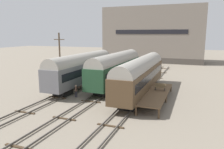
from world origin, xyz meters
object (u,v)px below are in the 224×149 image
(train_car_green, at_px, (117,67))
(bench, at_px, (160,87))
(train_car_grey, at_px, (82,68))
(person_worker, at_px, (76,90))
(train_car_brown, at_px, (141,73))
(utility_pole, at_px, (60,60))

(train_car_green, xyz_separation_m, bench, (7.80, -4.82, -1.50))
(train_car_green, xyz_separation_m, train_car_grey, (-4.97, -2.40, -0.03))
(person_worker, bearing_deg, train_car_brown, 30.70)
(train_car_grey, relative_size, bench, 12.48)
(train_car_green, relative_size, train_car_grey, 1.02)
(person_worker, bearing_deg, train_car_grey, 110.44)
(train_car_grey, bearing_deg, utility_pole, -146.77)
(train_car_green, distance_m, person_worker, 9.03)
(train_car_grey, height_order, person_worker, train_car_grey)
(train_car_brown, distance_m, utility_pole, 12.90)
(utility_pole, bearing_deg, train_car_grey, 33.23)
(train_car_grey, height_order, bench, train_car_grey)
(train_car_brown, height_order, train_car_grey, train_car_grey)
(bench, bearing_deg, train_car_grey, 169.25)
(train_car_green, relative_size, bench, 12.71)
(train_car_brown, height_order, person_worker, train_car_brown)
(train_car_brown, relative_size, bench, 13.40)
(train_car_grey, xyz_separation_m, person_worker, (2.22, -5.95, -2.02))
(bench, distance_m, person_worker, 11.14)
(person_worker, relative_size, utility_pole, 0.20)
(train_car_brown, xyz_separation_m, utility_pole, (-12.81, -0.51, 1.45))
(train_car_green, bearing_deg, train_car_brown, -37.19)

